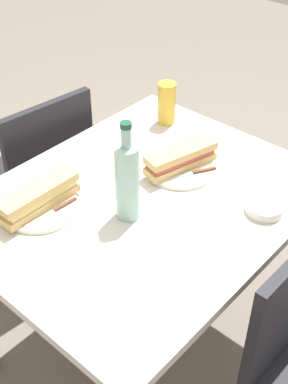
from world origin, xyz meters
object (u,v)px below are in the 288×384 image
baguette_sandwich_near (39,197)px  dining_table (144,226)px  chair_near (41,176)px  water_bottle (127,181)px  plate_far (180,169)px  knife_far (193,173)px  olive_bowl (264,208)px  beer_glass (167,103)px  baguette_sandwich_far (181,158)px  plate_near (41,208)px  knife_near (55,211)px

baguette_sandwich_near → dining_table: bearing=142.7°
chair_near → water_bottle: bearing=76.1°
baguette_sandwich_near → plate_far: bearing=156.9°
knife_far → olive_bowl: size_ratio=1.49×
plate_far → beer_glass: bearing=-131.8°
chair_near → knife_far: 0.73m
water_bottle → baguette_sandwich_far: bearing=-174.7°
plate_near → knife_near: 0.05m
plate_near → baguette_sandwich_far: baguette_sandwich_far is taller
dining_table → olive_bowl: size_ratio=9.58×
chair_near → olive_bowl: size_ratio=7.83×
baguette_sandwich_near → knife_far: size_ratio=1.60×
water_bottle → beer_glass: (-0.48, -0.26, -0.05)m
chair_near → beer_glass: beer_glass is taller
baguette_sandwich_far → olive_bowl: size_ratio=2.36×
chair_near → olive_bowl: (-0.12, 0.93, 0.27)m
dining_table → plate_near: bearing=-37.3°
water_bottle → plate_near: bearing=-53.6°
dining_table → baguette_sandwich_far: 0.25m
chair_near → plate_far: bearing=101.0°
chair_near → plate_near: bearing=53.9°
baguette_sandwich_near → baguette_sandwich_far: (-0.43, 0.18, 0.00)m
dining_table → knife_near: (0.24, -0.14, 0.14)m
baguette_sandwich_far → baguette_sandwich_near: bearing=-23.1°
olive_bowl → knife_near: bearing=-46.9°
water_bottle → baguette_sandwich_near: bearing=-53.6°
dining_table → olive_bowl: bearing=120.5°
plate_far → baguette_sandwich_far: size_ratio=0.87×
chair_near → plate_far: chair_near is taller
baguette_sandwich_near → plate_far: 0.47m
plate_far → knife_far: size_ratio=1.39×
chair_near → olive_bowl: bearing=97.3°
plate_far → water_bottle: bearing=5.3°
baguette_sandwich_far → beer_glass: (-0.21, -0.23, 0.03)m
chair_near → beer_glass: size_ratio=5.40×
olive_bowl → knife_far: bearing=-89.5°
plate_near → beer_glass: bearing=-175.7°
knife_far → olive_bowl: (-0.00, 0.26, -0.00)m
knife_far → baguette_sandwich_far: bearing=-92.8°
chair_near → plate_near: (0.31, 0.43, 0.26)m
baguette_sandwich_near → knife_near: 0.06m
chair_near → plate_near: chair_near is taller
plate_far → chair_near: bearing=-79.0°
plate_near → plate_far: bearing=156.9°
dining_table → baguette_sandwich_near: size_ratio=4.04×
plate_near → baguette_sandwich_far: 0.47m
baguette_sandwich_near → water_bottle: (-0.15, 0.21, 0.08)m
olive_bowl → plate_far: bearing=-90.0°
water_bottle → olive_bowl: size_ratio=2.85×
knife_near → plate_far: size_ratio=0.80×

